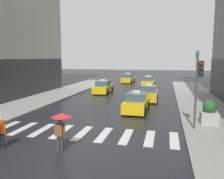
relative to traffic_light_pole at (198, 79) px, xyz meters
The scene contains 11 objects.
ground_plane 9.02m from the traffic_light_pole, 143.49° to the right, with size 160.00×160.00×0.00m, color black.
crosswalk_markings 7.77m from the traffic_light_pole, 163.48° to the right, with size 11.30×2.80×0.01m.
traffic_light_pole is the anchor object (origin of this frame).
taxi_lead 6.81m from the traffic_light_pole, 132.95° to the left, with size 2.00×4.57×1.80m.
taxi_second 10.99m from the traffic_light_pole, 110.09° to the left, with size 1.99×4.57×1.80m.
taxi_third 17.41m from the traffic_light_pole, 124.82° to the left, with size 1.98×4.56×1.80m.
taxi_fourth 22.89m from the traffic_light_pole, 101.71° to the left, with size 2.00×4.57×1.80m.
taxi_fifth 29.02m from the traffic_light_pole, 107.58° to the left, with size 2.08×4.61×1.80m.
pedestrian_with_umbrella 8.54m from the traffic_light_pole, 143.55° to the right, with size 0.96×0.96×1.94m.
pedestrian_with_backpack 11.41m from the traffic_light_pole, 151.85° to the right, with size 0.55×0.43×1.65m.
planter_near_corner 2.91m from the traffic_light_pole, 54.41° to the left, with size 1.10×1.10×1.60m.
Camera 1 is at (4.85, -9.92, 4.52)m, focal length 37.44 mm.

